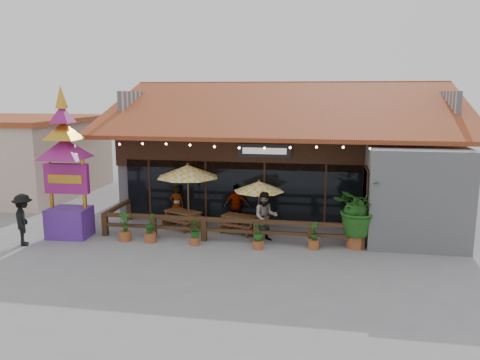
% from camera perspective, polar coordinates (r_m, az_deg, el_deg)
% --- Properties ---
extents(ground, '(100.00, 100.00, 0.00)m').
position_cam_1_polar(ground, '(18.00, 3.81, -7.33)').
color(ground, gray).
rests_on(ground, ground).
extents(restaurant_building, '(15.50, 14.73, 6.09)m').
position_cam_1_polar(restaurant_building, '(23.93, 6.17, 2.56)').
color(restaurant_building, '#B5B5BA').
rests_on(restaurant_building, ground).
extents(patio_railing, '(10.00, 2.60, 0.92)m').
position_cam_1_polar(patio_railing, '(17.93, -3.46, -5.34)').
color(patio_railing, '#442C18').
rests_on(patio_railing, ground).
extents(neighbor_building, '(8.40, 8.40, 4.22)m').
position_cam_1_polar(neighbor_building, '(28.68, -26.03, 2.74)').
color(neighbor_building, '#C3A793').
rests_on(neighbor_building, ground).
extents(umbrella_left, '(2.97, 2.97, 2.74)m').
position_cam_1_polar(umbrella_left, '(19.03, -6.39, 1.04)').
color(umbrella_left, brown).
rests_on(umbrella_left, ground).
extents(umbrella_right, '(2.11, 2.11, 2.17)m').
position_cam_1_polar(umbrella_right, '(18.44, 2.32, -0.79)').
color(umbrella_right, brown).
rests_on(umbrella_right, ground).
extents(picnic_table_left, '(1.89, 1.79, 0.72)m').
position_cam_1_polar(picnic_table_left, '(19.57, -6.97, -4.43)').
color(picnic_table_left, brown).
rests_on(picnic_table_left, ground).
extents(picnic_table_right, '(1.75, 1.62, 0.69)m').
position_cam_1_polar(picnic_table_right, '(18.82, 0.06, -5.02)').
color(picnic_table_right, brown).
rests_on(picnic_table_right, ground).
extents(thai_sign_tower, '(2.42, 2.42, 6.25)m').
position_cam_1_polar(thai_sign_tower, '(18.88, -20.57, 3.14)').
color(thai_sign_tower, '#582895').
rests_on(thai_sign_tower, ground).
extents(tropical_plant, '(2.23, 2.33, 2.50)m').
position_cam_1_polar(tropical_plant, '(17.28, 14.12, -3.46)').
color(tropical_plant, brown).
rests_on(tropical_plant, ground).
extents(diner_a, '(0.62, 0.44, 1.63)m').
position_cam_1_polar(diner_a, '(20.16, -7.72, -3.03)').
color(diner_a, '#391D12').
rests_on(diner_a, ground).
extents(diner_b, '(1.06, 0.91, 1.89)m').
position_cam_1_polar(diner_b, '(17.66, 3.12, -4.47)').
color(diner_b, '#391D12').
rests_on(diner_b, ground).
extents(diner_c, '(1.07, 0.53, 1.76)m').
position_cam_1_polar(diner_c, '(19.57, -0.42, -3.14)').
color(diner_c, '#391D12').
rests_on(diner_c, ground).
extents(pedestrian, '(1.25, 1.43, 1.92)m').
position_cam_1_polar(pedestrian, '(18.91, -24.90, -4.40)').
color(pedestrian, black).
rests_on(pedestrian, ground).
extents(planter_a, '(0.47, 0.45, 1.11)m').
position_cam_1_polar(planter_a, '(18.30, -13.86, -5.79)').
color(planter_a, brown).
rests_on(planter_a, ground).
extents(planter_b, '(0.44, 0.44, 1.08)m').
position_cam_1_polar(planter_b, '(17.94, -10.90, -5.93)').
color(planter_b, brown).
rests_on(planter_b, ground).
extents(planter_c, '(0.69, 0.67, 0.88)m').
position_cam_1_polar(planter_c, '(17.36, -5.58, -6.32)').
color(planter_c, brown).
rests_on(planter_c, ground).
extents(planter_d, '(0.45, 0.45, 0.95)m').
position_cam_1_polar(planter_d, '(16.88, 2.24, -6.91)').
color(planter_d, brown).
rests_on(planter_d, ground).
extents(planter_e, '(0.41, 0.43, 1.01)m').
position_cam_1_polar(planter_e, '(17.09, 8.98, -6.94)').
color(planter_e, brown).
rests_on(planter_e, ground).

